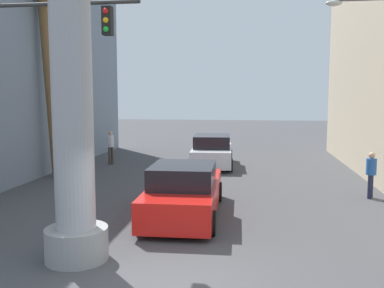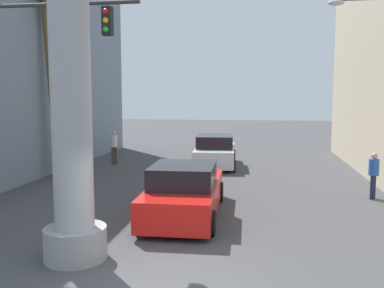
% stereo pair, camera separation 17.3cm
% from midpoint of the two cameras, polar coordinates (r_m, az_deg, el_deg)
% --- Properties ---
extents(ground_plane, '(89.73, 89.73, 0.00)m').
position_cam_midpoint_polar(ground_plane, '(17.72, 3.41, -4.95)').
color(ground_plane, '#424244').
extents(building_left, '(6.15, 16.57, 10.57)m').
position_cam_midpoint_polar(building_left, '(23.16, -22.95, 10.40)').
color(building_left, slate).
rests_on(building_left, ground).
extents(neon_sign_pole, '(2.93, 1.34, 11.65)m').
position_cam_midpoint_polar(neon_sign_pole, '(9.36, -15.63, 16.69)').
color(neon_sign_pole, '#9E9EA3').
rests_on(neon_sign_pole, ground).
extents(traffic_light_mast, '(5.66, 0.32, 5.89)m').
position_cam_midpoint_polar(traffic_light_mast, '(12.44, -23.91, 9.14)').
color(traffic_light_mast, '#333333').
rests_on(traffic_light_mast, ground).
extents(car_lead, '(2.15, 5.10, 1.56)m').
position_cam_midpoint_polar(car_lead, '(12.54, -0.57, -6.43)').
color(car_lead, black).
rests_on(car_lead, ground).
extents(car_far, '(2.23, 4.51, 1.56)m').
position_cam_midpoint_polar(car_far, '(21.33, 3.34, -1.01)').
color(car_far, black).
rests_on(car_far, ground).
extents(palm_tree_mid_left, '(3.14, 3.19, 7.89)m').
position_cam_midpoint_polar(palm_tree_mid_left, '(19.22, -17.93, 9.50)').
color(palm_tree_mid_left, brown).
rests_on(palm_tree_mid_left, ground).
extents(pedestrian_far_left, '(0.45, 0.45, 1.71)m').
position_cam_midpoint_polar(pedestrian_far_left, '(22.18, -10.13, -0.11)').
color(pedestrian_far_left, '#3F3833').
rests_on(pedestrian_far_left, ground).
extents(pedestrian_mid_right, '(0.45, 0.45, 1.59)m').
position_cam_midpoint_polar(pedestrian_mid_right, '(15.79, 23.35, -3.45)').
color(pedestrian_mid_right, '#1E233F').
rests_on(pedestrian_mid_right, ground).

